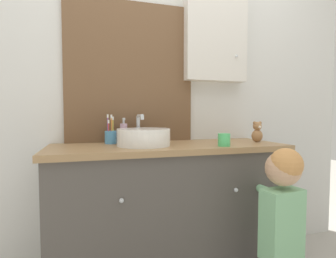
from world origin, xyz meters
name	(u,v)px	position (x,y,z in m)	size (l,w,h in m)	color
wall_back	(160,85)	(0.01, 0.62, 1.28)	(3.20, 0.18, 2.50)	silver
vanity_counter	(169,213)	(0.00, 0.34, 0.44)	(1.45, 0.53, 0.88)	#4C4742
sink_basin	(144,137)	(-0.16, 0.32, 0.93)	(0.32, 0.37, 0.19)	white
toothbrush_holder	(111,136)	(-0.35, 0.49, 0.93)	(0.07, 0.07, 0.19)	#4C93C6
soap_dispenser	(124,133)	(-0.26, 0.51, 0.94)	(0.05, 0.05, 0.17)	#CCA3BC
child_figure	(282,217)	(0.45, -0.15, 0.55)	(0.22, 0.45, 0.90)	slate
teddy_bear	(257,132)	(0.61, 0.30, 0.94)	(0.08, 0.07, 0.14)	#9E7047
drinking_cup	(224,140)	(0.29, 0.16, 0.91)	(0.07, 0.07, 0.08)	#4CC670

